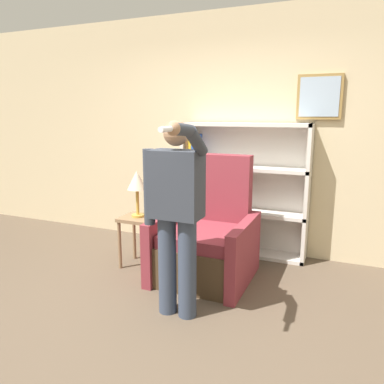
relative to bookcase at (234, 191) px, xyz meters
The scene contains 7 objects.
ground_plane 2.02m from the bookcase, 94.03° to the right, with size 14.00×14.00×0.00m, color brown.
wall_back 0.69m from the bookcase, 128.47° to the left, with size 8.00×0.11×2.80m.
bookcase is the anchor object (origin of this frame).
armchair 0.87m from the bookcase, 93.06° to the right, with size 0.92×0.93×1.22m.
person_standing 1.61m from the bookcase, 89.99° to the right, with size 0.55×0.78×1.60m.
side_table 1.21m from the bookcase, 134.61° to the right, with size 0.35×0.35×0.56m.
table_lamp 1.18m from the bookcase, 134.61° to the right, with size 0.21×0.21×0.50m.
Camera 1 is at (1.36, -2.31, 1.64)m, focal length 35.00 mm.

